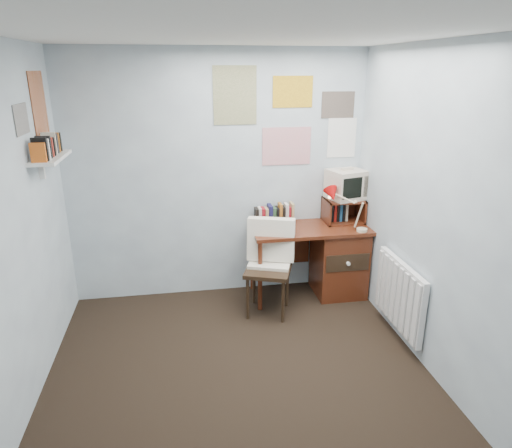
{
  "coord_description": "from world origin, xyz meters",
  "views": [
    {
      "loc": [
        -0.38,
        -2.76,
        2.31
      ],
      "look_at": [
        0.27,
        1.04,
        0.98
      ],
      "focal_mm": 32.0,
      "sensor_mm": 36.0,
      "label": 1
    }
  ],
  "objects_px": {
    "desk_chair": "(268,271)",
    "desk_lamp": "(363,213)",
    "crt_tv": "(346,183)",
    "radiator": "(400,295)",
    "wall_shelf": "(50,158)",
    "desk": "(333,257)",
    "tv_riser": "(343,210)"
  },
  "relations": [
    {
      "from": "desk_chair",
      "to": "desk_lamp",
      "type": "distance_m",
      "value": 1.09
    },
    {
      "from": "desk_chair",
      "to": "crt_tv",
      "type": "relative_size",
      "value": 2.59
    },
    {
      "from": "desk_chair",
      "to": "radiator",
      "type": "xyz_separation_m",
      "value": [
        1.05,
        -0.62,
        -0.03
      ]
    },
    {
      "from": "wall_shelf",
      "to": "crt_tv",
      "type": "bearing_deg",
      "value": 10.66
    },
    {
      "from": "radiator",
      "to": "wall_shelf",
      "type": "relative_size",
      "value": 1.29
    },
    {
      "from": "desk",
      "to": "radiator",
      "type": "height_order",
      "value": "desk"
    },
    {
      "from": "desk_lamp",
      "to": "tv_riser",
      "type": "distance_m",
      "value": 0.34
    },
    {
      "from": "desk_chair",
      "to": "wall_shelf",
      "type": "bearing_deg",
      "value": -157.17
    },
    {
      "from": "wall_shelf",
      "to": "radiator",
      "type": "bearing_deg",
      "value": -10.89
    },
    {
      "from": "tv_riser",
      "to": "wall_shelf",
      "type": "relative_size",
      "value": 0.65
    },
    {
      "from": "desk_lamp",
      "to": "crt_tv",
      "type": "xyz_separation_m",
      "value": [
        -0.07,
        0.34,
        0.22
      ]
    },
    {
      "from": "wall_shelf",
      "to": "tv_riser",
      "type": "bearing_deg",
      "value": 10.32
    },
    {
      "from": "radiator",
      "to": "wall_shelf",
      "type": "distance_m",
      "value": 3.15
    },
    {
      "from": "desk",
      "to": "radiator",
      "type": "bearing_deg",
      "value": -72.76
    },
    {
      "from": "desk",
      "to": "crt_tv",
      "type": "relative_size",
      "value": 3.45
    },
    {
      "from": "crt_tv",
      "to": "tv_riser",
      "type": "bearing_deg",
      "value": -150.68
    },
    {
      "from": "desk",
      "to": "desk_lamp",
      "type": "height_order",
      "value": "desk_lamp"
    },
    {
      "from": "desk_lamp",
      "to": "wall_shelf",
      "type": "bearing_deg",
      "value": -156.64
    },
    {
      "from": "tv_riser",
      "to": "radiator",
      "type": "xyz_separation_m",
      "value": [
        0.17,
        -1.04,
        -0.47
      ]
    },
    {
      "from": "desk_chair",
      "to": "wall_shelf",
      "type": "xyz_separation_m",
      "value": [
        -1.81,
        -0.07,
        1.17
      ]
    },
    {
      "from": "desk_lamp",
      "to": "radiator",
      "type": "height_order",
      "value": "desk_lamp"
    },
    {
      "from": "desk",
      "to": "desk_chair",
      "type": "height_order",
      "value": "desk_chair"
    },
    {
      "from": "desk_lamp",
      "to": "tv_riser",
      "type": "xyz_separation_m",
      "value": [
        -0.08,
        0.32,
        -0.07
      ]
    },
    {
      "from": "tv_riser",
      "to": "desk_lamp",
      "type": "bearing_deg",
      "value": -75.06
    },
    {
      "from": "desk_lamp",
      "to": "radiator",
      "type": "xyz_separation_m",
      "value": [
        0.09,
        -0.72,
        -0.53
      ]
    },
    {
      "from": "desk",
      "to": "wall_shelf",
      "type": "distance_m",
      "value": 2.87
    },
    {
      "from": "radiator",
      "to": "wall_shelf",
      "type": "height_order",
      "value": "wall_shelf"
    },
    {
      "from": "desk_lamp",
      "to": "crt_tv",
      "type": "relative_size",
      "value": 1.11
    },
    {
      "from": "crt_tv",
      "to": "wall_shelf",
      "type": "distance_m",
      "value": 2.79
    },
    {
      "from": "desk_chair",
      "to": "radiator",
      "type": "height_order",
      "value": "desk_chair"
    },
    {
      "from": "desk",
      "to": "radiator",
      "type": "xyz_separation_m",
      "value": [
        0.29,
        -0.93,
        0.01
      ]
    },
    {
      "from": "desk",
      "to": "crt_tv",
      "type": "distance_m",
      "value": 0.79
    }
  ]
}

